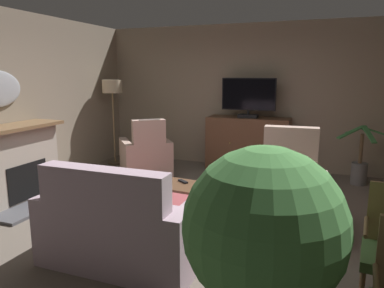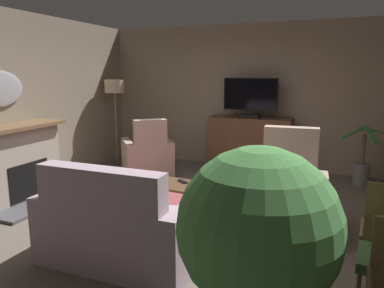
# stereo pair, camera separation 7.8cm
# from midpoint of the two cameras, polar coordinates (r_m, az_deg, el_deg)

# --- Properties ---
(ground_plane) EXTENTS (6.08, 6.55, 0.04)m
(ground_plane) POSITION_cam_midpoint_polar(r_m,az_deg,el_deg) (4.75, -1.39, -11.93)
(ground_plane) COLOR #665B51
(wall_back) EXTENTS (6.08, 0.10, 2.76)m
(wall_back) POSITION_cam_midpoint_polar(r_m,az_deg,el_deg) (7.26, 8.10, 7.36)
(wall_back) COLOR gray
(wall_back) RESTS_ON ground_plane
(wall_left) EXTENTS (0.10, 6.55, 2.76)m
(wall_left) POSITION_cam_midpoint_polar(r_m,az_deg,el_deg) (6.06, -26.58, 5.59)
(wall_left) COLOR gray
(wall_left) RESTS_ON ground_plane
(rug_central) EXTENTS (2.76, 1.95, 0.01)m
(rug_central) POSITION_cam_midpoint_polar(r_m,az_deg,el_deg) (4.78, -0.56, -11.42)
(rug_central) COLOR #9E474C
(rug_central) RESTS_ON ground_plane
(fireplace) EXTENTS (0.91, 1.47, 1.11)m
(fireplace) POSITION_cam_midpoint_polar(r_m,az_deg,el_deg) (5.81, -25.22, -2.98)
(fireplace) COLOR #4C4C51
(fireplace) RESTS_ON ground_plane
(tv_cabinet) EXTENTS (1.53, 0.55, 1.02)m
(tv_cabinet) POSITION_cam_midpoint_polar(r_m,az_deg,el_deg) (6.98, 9.31, -0.22)
(tv_cabinet) COLOR #402A1C
(tv_cabinet) RESTS_ON ground_plane
(television) EXTENTS (1.00, 0.20, 0.73)m
(television) POSITION_cam_midpoint_polar(r_m,az_deg,el_deg) (6.81, 9.45, 7.30)
(television) COLOR black
(television) RESTS_ON tv_cabinet
(coffee_table) EXTENTS (1.14, 0.59, 0.43)m
(coffee_table) POSITION_cam_midpoint_polar(r_m,az_deg,el_deg) (4.70, -1.20, -6.92)
(coffee_table) COLOR brown
(coffee_table) RESTS_ON ground_plane
(tv_remote) EXTENTS (0.17, 0.14, 0.02)m
(tv_remote) POSITION_cam_midpoint_polar(r_m,az_deg,el_deg) (4.77, -1.00, -5.87)
(tv_remote) COLOR black
(tv_remote) RESTS_ON coffee_table
(sofa_floral) EXTENTS (1.54, 0.89, 1.02)m
(sofa_floral) POSITION_cam_midpoint_polar(r_m,az_deg,el_deg) (3.70, -10.61, -12.87)
(sofa_floral) COLOR #AD93A3
(sofa_floral) RESTS_ON ground_plane
(armchair_by_fireplace) EXTENTS (1.18, 1.18, 1.08)m
(armchair_by_fireplace) POSITION_cam_midpoint_polar(r_m,az_deg,el_deg) (6.62, -6.64, -2.07)
(armchair_by_fireplace) COLOR #BC9E8E
(armchair_by_fireplace) RESTS_ON ground_plane
(armchair_beside_cabinet) EXTENTS (0.97, 0.92, 1.18)m
(armchair_beside_cabinet) POSITION_cam_midpoint_polar(r_m,az_deg,el_deg) (4.61, 15.10, -8.07)
(armchair_beside_cabinet) COLOR #BC9E8E
(armchair_beside_cabinet) RESTS_ON ground_plane
(potted_plant_leafy_by_curtain) EXTENTS (1.14, 1.14, 1.36)m
(potted_plant_leafy_by_curtain) POSITION_cam_midpoint_polar(r_m,az_deg,el_deg) (2.61, 11.19, -13.02)
(potted_plant_leafy_by_curtain) COLOR #99664C
(potted_plant_leafy_by_curtain) RESTS_ON ground_plane
(potted_plant_small_fern_corner) EXTENTS (0.88, 0.81, 1.00)m
(potted_plant_small_fern_corner) POSITION_cam_midpoint_polar(r_m,az_deg,el_deg) (6.65, 25.36, -3.43)
(potted_plant_small_fern_corner) COLOR slate
(potted_plant_small_fern_corner) RESTS_ON ground_plane
(cat) EXTENTS (0.74, 0.26, 0.22)m
(cat) POSITION_cam_midpoint_polar(r_m,az_deg,el_deg) (4.97, -16.81, -9.81)
(cat) COLOR beige
(cat) RESTS_ON ground_plane
(floor_lamp) EXTENTS (0.39, 0.39, 1.70)m
(floor_lamp) POSITION_cam_midpoint_polar(r_m,az_deg,el_deg) (7.48, -11.69, 7.65)
(floor_lamp) COLOR #4C4233
(floor_lamp) RESTS_ON ground_plane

